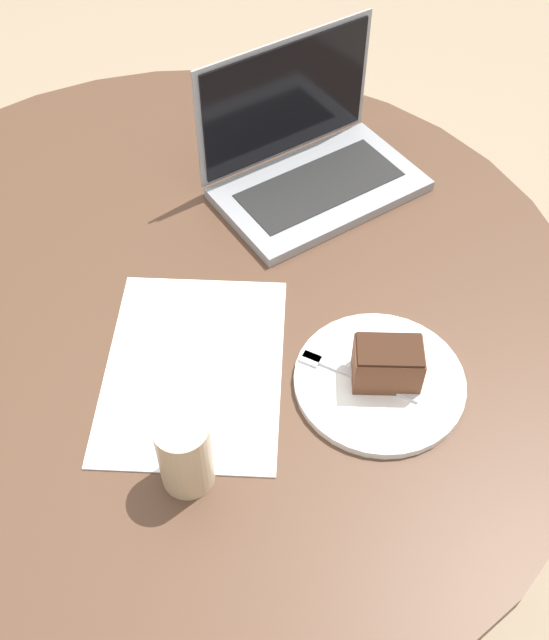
% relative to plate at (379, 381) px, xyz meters
% --- Properties ---
extents(ground_plane, '(12.00, 12.00, 0.00)m').
position_rel_plate_xyz_m(ground_plane, '(-0.25, -0.21, -0.76)').
color(ground_plane, gray).
extents(dining_table, '(1.24, 1.24, 0.76)m').
position_rel_plate_xyz_m(dining_table, '(-0.25, -0.21, -0.13)').
color(dining_table, '#4C3323').
rests_on(dining_table, ground_plane).
extents(paper_document, '(0.40, 0.35, 0.00)m').
position_rel_plate_xyz_m(paper_document, '(-0.11, -0.23, -0.00)').
color(paper_document, white).
rests_on(paper_document, dining_table).
extents(plate, '(0.23, 0.23, 0.01)m').
position_rel_plate_xyz_m(plate, '(0.00, 0.00, 0.00)').
color(plate, white).
rests_on(plate, dining_table).
extents(cake_slice, '(0.09, 0.10, 0.07)m').
position_rel_plate_xyz_m(cake_slice, '(0.00, 0.01, 0.04)').
color(cake_slice, brown).
rests_on(cake_slice, plate).
extents(fork, '(0.14, 0.13, 0.00)m').
position_rel_plate_xyz_m(fork, '(-0.03, -0.04, 0.01)').
color(fork, silver).
rests_on(fork, plate).
extents(coffee_glass, '(0.07, 0.07, 0.11)m').
position_rel_plate_xyz_m(coffee_glass, '(0.04, -0.28, 0.05)').
color(coffee_glass, '#C6AD89').
rests_on(coffee_glass, dining_table).
extents(laptop, '(0.28, 0.38, 0.23)m').
position_rel_plate_xyz_m(laptop, '(-0.42, 0.07, 0.04)').
color(laptop, gray).
rests_on(laptop, dining_table).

